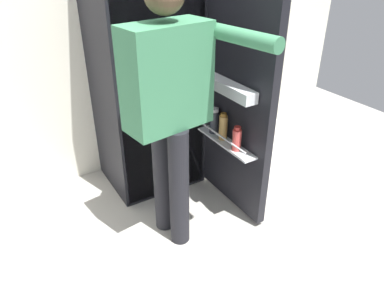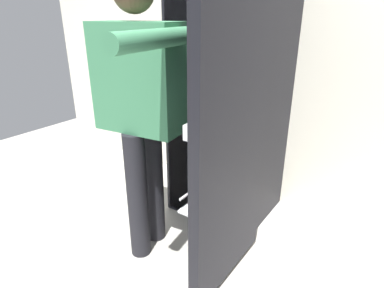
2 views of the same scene
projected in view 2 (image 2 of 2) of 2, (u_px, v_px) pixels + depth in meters
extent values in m
plane|color=#B7B2A8|center=(183.00, 242.00, 2.07)|extent=(5.60, 5.60, 0.00)
cube|color=silver|center=(257.00, 18.00, 2.22)|extent=(4.40, 0.10, 2.68)
cube|color=black|center=(230.00, 90.00, 2.14)|extent=(0.66, 0.58, 1.78)
cube|color=white|center=(207.00, 99.00, 1.92)|extent=(0.62, 0.01, 1.74)
cube|color=white|center=(211.00, 98.00, 1.96)|extent=(0.58, 0.09, 0.01)
cube|color=black|center=(234.00, 127.00, 1.48)|extent=(0.06, 0.65, 1.71)
cube|color=white|center=(217.00, 191.00, 1.67)|extent=(0.10, 0.54, 0.01)
cylinder|color=silver|center=(210.00, 178.00, 1.67)|extent=(0.01, 0.52, 0.01)
cube|color=white|center=(219.00, 121.00, 1.52)|extent=(0.09, 0.46, 0.07)
cylinder|color=#DB4C47|center=(203.00, 187.00, 1.55)|extent=(0.06, 0.06, 0.14)
cylinder|color=#B22D28|center=(203.00, 172.00, 1.52)|extent=(0.04, 0.04, 0.02)
cylinder|color=tan|center=(223.00, 173.00, 1.66)|extent=(0.06, 0.06, 0.17)
cylinder|color=#996623|center=(224.00, 156.00, 1.63)|extent=(0.04, 0.04, 0.02)
cylinder|color=#333842|center=(233.00, 166.00, 1.75)|extent=(0.06, 0.06, 0.16)
cylinder|color=silver|center=(234.00, 151.00, 1.71)|extent=(0.06, 0.06, 0.02)
cylinder|color=black|center=(154.00, 184.00, 1.98)|extent=(0.12, 0.12, 0.78)
cylinder|color=black|center=(137.00, 197.00, 1.84)|extent=(0.12, 0.12, 0.78)
cube|color=#3D7F56|center=(139.00, 78.00, 1.65)|extent=(0.49, 0.28, 0.55)
cylinder|color=#3D7F56|center=(163.00, 76.00, 1.85)|extent=(0.08, 0.08, 0.52)
cylinder|color=#3D7F56|center=(154.00, 39.00, 1.27)|extent=(0.15, 0.53, 0.08)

